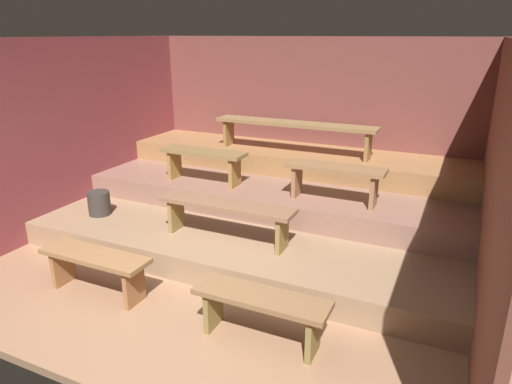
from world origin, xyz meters
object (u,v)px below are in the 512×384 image
bench_middle_left (203,158)px  bench_middle_right (335,174)px  bench_lower_center (226,210)px  bench_upper_center (294,127)px  pail_lower (99,203)px  bench_floor_left (95,263)px  bench_floor_right (261,306)px

bench_middle_left → bench_middle_right: same height
bench_lower_center → bench_upper_center: 2.07m
bench_upper_center → pail_lower: (-1.90, -1.99, -0.79)m
bench_lower_center → bench_middle_right: size_ratio=1.33×
bench_floor_left → bench_floor_right: (1.80, 0.00, 0.00)m
bench_upper_center → pail_lower: bearing=-133.6°
bench_middle_left → pail_lower: bench_middle_left is taller
bench_middle_right → bench_floor_right: bearing=-90.2°
bench_floor_right → pail_lower: size_ratio=3.85×
bench_floor_right → bench_upper_center: bearing=105.9°
bench_floor_left → bench_floor_right: same height
pail_lower → bench_upper_center: bearing=46.4°
bench_floor_left → bench_lower_center: bench_lower_center is taller
bench_lower_center → bench_middle_right: bench_middle_right is taller
bench_middle_right → bench_upper_center: size_ratio=0.50×
bench_lower_center → pail_lower: 1.86m
bench_middle_left → pail_lower: (-0.98, -0.98, -0.47)m
bench_floor_left → bench_lower_center: 1.46m
bench_floor_left → bench_middle_left: bearing=90.2°
bench_middle_left → bench_floor_right: bearing=-49.5°
bench_lower_center → pail_lower: (-1.84, -0.01, -0.20)m
bench_floor_right → bench_lower_center: bench_lower_center is taller
bench_lower_center → bench_upper_center: size_ratio=0.67×
bench_floor_right → pail_lower: (-2.79, 1.13, 0.10)m
bench_lower_center → bench_middle_right: 1.38m
bench_lower_center → bench_middle_right: (0.95, 0.97, 0.27)m
bench_upper_center → bench_floor_right: bearing=-74.1°
bench_upper_center → pail_lower: size_ratio=7.84×
bench_lower_center → pail_lower: bearing=-179.6°
bench_middle_left → bench_upper_center: (0.92, 1.01, 0.31)m
bench_upper_center → bench_middle_left: bearing=-132.3°
bench_lower_center → bench_floor_left: bearing=-126.9°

